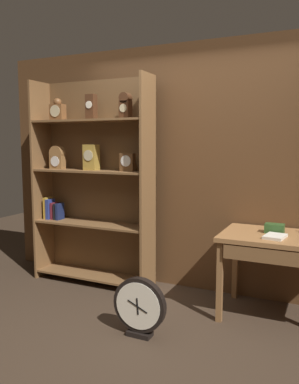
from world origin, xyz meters
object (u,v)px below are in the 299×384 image
(bookshelf, at_px, (92,181))
(open_repair_manual, at_px, (275,236))
(workbench, at_px, (288,247))
(toolbox_small, at_px, (275,228))
(round_clock_large, at_px, (139,307))

(bookshelf, distance_m, open_repair_manual, 2.05)
(open_repair_manual, bearing_deg, bookshelf, -177.77)
(bookshelf, distance_m, workbench, 2.16)
(toolbox_small, relative_size, open_repair_manual, 0.76)
(open_repair_manual, relative_size, round_clock_large, 0.45)
(open_repair_manual, xyz_separation_m, round_clock_large, (-0.94, -0.71, -0.52))
(workbench, height_order, toolbox_small, toolbox_small)
(toolbox_small, xyz_separation_m, round_clock_large, (-0.91, -0.90, -0.55))
(workbench, relative_size, toolbox_small, 6.89)
(open_repair_manual, bearing_deg, toolbox_small, 107.68)
(workbench, distance_m, toolbox_small, 0.21)
(toolbox_small, height_order, round_clock_large, toolbox_small)
(workbench, xyz_separation_m, round_clock_large, (-1.05, -0.81, -0.42))
(bookshelf, bearing_deg, toolbox_small, -0.88)
(bookshelf, height_order, open_repair_manual, bookshelf)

